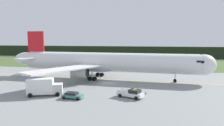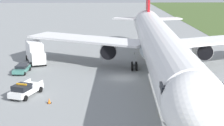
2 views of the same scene
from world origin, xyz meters
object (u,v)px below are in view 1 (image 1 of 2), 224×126
object	(u,v)px
ops_pickup_truck	(131,93)
apron_cone	(146,93)
staff_car	(72,95)
catering_truck	(44,87)
airliner	(105,63)

from	to	relation	value
ops_pickup_truck	apron_cone	xyz separation A→B (m)	(2.76, 3.45, -0.59)
staff_car	apron_cone	xyz separation A→B (m)	(14.26, 6.44, -0.39)
ops_pickup_truck	staff_car	xyz separation A→B (m)	(-11.49, -2.99, -0.20)
ops_pickup_truck	apron_cone	size ratio (longest dim) A/B	8.93
ops_pickup_truck	catering_truck	world-z (taller)	catering_truck
ops_pickup_truck	catering_truck	size ratio (longest dim) A/B	0.76
ops_pickup_truck	staff_car	bearing A→B (deg)	-165.42
staff_car	apron_cone	distance (m)	15.65
catering_truck	staff_car	xyz separation A→B (m)	(6.83, -1.00, -1.22)
catering_truck	staff_car	world-z (taller)	catering_truck
airliner	catering_truck	world-z (taller)	airliner
airliner	apron_cone	size ratio (longest dim) A/B	95.02
staff_car	apron_cone	bearing A→B (deg)	24.31
staff_car	catering_truck	bearing A→B (deg)	171.71
airliner	ops_pickup_truck	size ratio (longest dim) A/B	10.65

